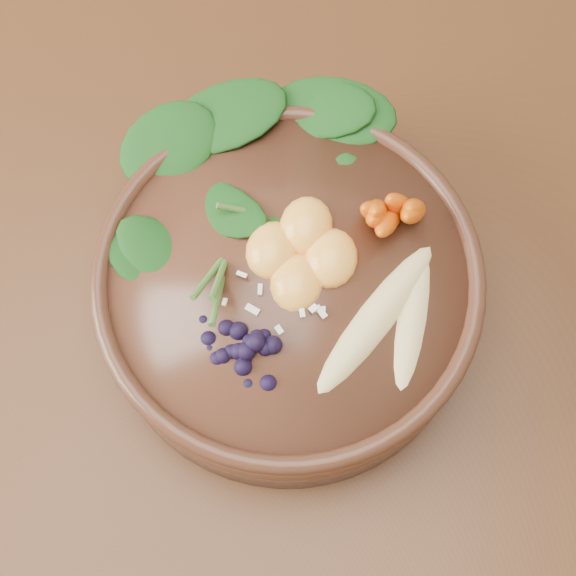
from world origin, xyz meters
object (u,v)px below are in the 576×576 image
(mandarin_cluster, at_px, (302,246))
(carrot_cluster, at_px, (403,192))
(dining_table, at_px, (31,384))
(stoneware_bowl, at_px, (288,293))
(kale_heap, at_px, (270,171))
(banana_halves, at_px, (397,311))
(blueberry_pile, at_px, (253,336))

(mandarin_cluster, bearing_deg, carrot_cluster, 33.99)
(dining_table, height_order, carrot_cluster, carrot_cluster)
(stoneware_bowl, bearing_deg, carrot_cluster, 40.10)
(dining_table, height_order, kale_heap, kale_heap)
(dining_table, bearing_deg, banana_halves, 11.34)
(stoneware_bowl, distance_m, carrot_cluster, 0.12)
(blueberry_pile, bearing_deg, banana_halves, 22.28)
(mandarin_cluster, relative_size, blueberry_pile, 0.69)
(stoneware_bowl, relative_size, banana_halves, 1.89)
(stoneware_bowl, xyz_separation_m, kale_heap, (-0.03, 0.07, 0.06))
(dining_table, xyz_separation_m, blueberry_pile, (0.21, 0.02, 0.19))
(stoneware_bowl, distance_m, banana_halves, 0.10)
(dining_table, bearing_deg, blueberry_pile, 6.07)
(kale_heap, xyz_separation_m, mandarin_cluster, (0.03, -0.05, -0.01))
(kale_heap, distance_m, banana_halves, 0.14)
(stoneware_bowl, height_order, banana_halves, banana_halves)
(stoneware_bowl, distance_m, kale_heap, 0.09)
(carrot_cluster, xyz_separation_m, banana_halves, (0.01, -0.08, -0.03))
(carrot_cluster, bearing_deg, banana_halves, -66.94)
(banana_halves, bearing_deg, carrot_cluster, 113.06)
(carrot_cluster, height_order, blueberry_pile, carrot_cluster)
(dining_table, xyz_separation_m, carrot_cluster, (0.29, 0.14, 0.21))
(carrot_cluster, distance_m, blueberry_pile, 0.14)
(dining_table, xyz_separation_m, mandarin_cluster, (0.23, 0.09, 0.18))
(stoneware_bowl, height_order, kale_heap, kale_heap)
(dining_table, bearing_deg, carrot_cluster, 25.44)
(stoneware_bowl, bearing_deg, kale_heap, 110.66)
(banana_halves, bearing_deg, stoneware_bowl, -177.26)
(banana_halves, distance_m, blueberry_pile, 0.10)
(banana_halves, xyz_separation_m, blueberry_pile, (-0.09, -0.04, 0.01))
(stoneware_bowl, bearing_deg, mandarin_cluster, 67.45)
(carrot_cluster, distance_m, mandarin_cluster, 0.08)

